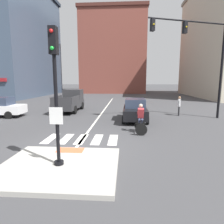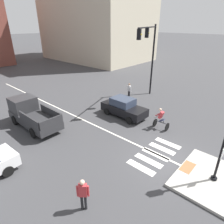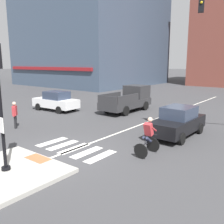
# 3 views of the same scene
# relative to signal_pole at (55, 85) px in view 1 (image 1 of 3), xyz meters

# --- Properties ---
(ground_plane) EXTENTS (300.00, 300.00, 0.00)m
(ground_plane) POSITION_rel_signal_pole_xyz_m (0.00, 2.56, -2.86)
(ground_plane) COLOR #3D3D3F
(traffic_island) EXTENTS (4.02, 3.46, 0.15)m
(traffic_island) POSITION_rel_signal_pole_xyz_m (0.00, 0.01, -2.78)
(traffic_island) COLOR #A3A099
(traffic_island) RESTS_ON ground
(tactile_pad_front) EXTENTS (1.10, 0.60, 0.01)m
(tactile_pad_front) POSITION_rel_signal_pole_xyz_m (0.00, 1.39, -2.71)
(tactile_pad_front) COLOR #DB5B38
(tactile_pad_front) RESTS_ON traffic_island
(signal_pole) EXTENTS (0.44, 0.38, 4.49)m
(signal_pole) POSITION_rel_signal_pole_xyz_m (0.00, 0.00, 0.00)
(signal_pole) COLOR black
(signal_pole) RESTS_ON traffic_island
(crosswalk_stripe_a) EXTENTS (0.44, 1.80, 0.01)m
(crosswalk_stripe_a) POSITION_rel_signal_pole_xyz_m (-1.64, 3.42, -2.86)
(crosswalk_stripe_a) COLOR silver
(crosswalk_stripe_a) RESTS_ON ground
(crosswalk_stripe_b) EXTENTS (0.44, 1.80, 0.01)m
(crosswalk_stripe_b) POSITION_rel_signal_pole_xyz_m (-0.82, 3.42, -2.86)
(crosswalk_stripe_b) COLOR silver
(crosswalk_stripe_b) RESTS_ON ground
(crosswalk_stripe_c) EXTENTS (0.44, 1.80, 0.01)m
(crosswalk_stripe_c) POSITION_rel_signal_pole_xyz_m (0.00, 3.42, -2.86)
(crosswalk_stripe_c) COLOR silver
(crosswalk_stripe_c) RESTS_ON ground
(crosswalk_stripe_d) EXTENTS (0.44, 1.80, 0.01)m
(crosswalk_stripe_d) POSITION_rel_signal_pole_xyz_m (0.82, 3.42, -2.86)
(crosswalk_stripe_d) COLOR silver
(crosswalk_stripe_d) RESTS_ON ground
(crosswalk_stripe_e) EXTENTS (0.44, 1.80, 0.01)m
(crosswalk_stripe_e) POSITION_rel_signal_pole_xyz_m (1.64, 3.42, -2.86)
(crosswalk_stripe_e) COLOR silver
(crosswalk_stripe_e) RESTS_ON ground
(lane_centre_line) EXTENTS (0.14, 28.00, 0.01)m
(lane_centre_line) POSITION_rel_signal_pole_xyz_m (0.06, 12.56, -2.86)
(lane_centre_line) COLOR silver
(lane_centre_line) RESTS_ON ground
(traffic_light_mast) EXTENTS (6.08, 2.25, 7.42)m
(traffic_light_mast) POSITION_rel_signal_pole_xyz_m (7.90, 9.27, 2.31)
(traffic_light_mast) COLOR black
(traffic_light_mast) RESTS_ON ground
(building_corner_left) EXTENTS (15.82, 18.34, 19.52)m
(building_corner_left) POSITION_rel_signal_pole_xyz_m (-0.85, 47.34, 6.92)
(building_corner_left) COLOR brown
(building_corner_left) RESTS_ON ground
(car_black_eastbound_mid) EXTENTS (1.91, 4.13, 1.64)m
(car_black_eastbound_mid) POSITION_rel_signal_pole_xyz_m (2.98, 8.44, -2.05)
(car_black_eastbound_mid) COLOR black
(car_black_eastbound_mid) RESTS_ON ground
(pickup_truck_charcoal_westbound_far) EXTENTS (2.08, 5.11, 2.08)m
(pickup_truck_charcoal_westbound_far) POSITION_rel_signal_pole_xyz_m (-3.23, 12.85, -1.88)
(pickup_truck_charcoal_westbound_far) COLOR #2D2D30
(pickup_truck_charcoal_westbound_far) RESTS_ON ground
(cyclist) EXTENTS (0.66, 1.09, 1.68)m
(cyclist) POSITION_rel_signal_pole_xyz_m (3.14, 4.89, -1.99)
(cyclist) COLOR black
(cyclist) RESTS_ON ground
(pedestrian_waiting_far_side) EXTENTS (0.30, 0.54, 1.67)m
(pedestrian_waiting_far_side) POSITION_rel_signal_pole_xyz_m (6.86, 10.79, -1.88)
(pedestrian_waiting_far_side) COLOR black
(pedestrian_waiting_far_side) RESTS_ON ground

